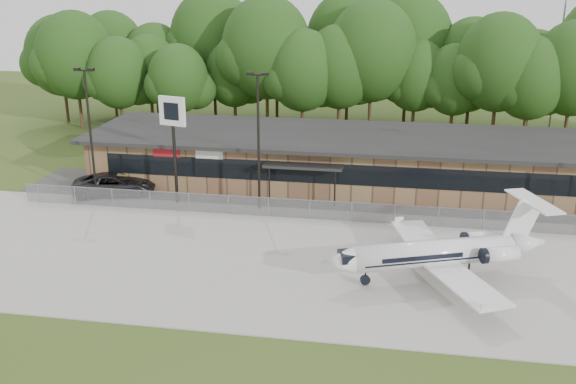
% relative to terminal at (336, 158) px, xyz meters
% --- Properties ---
extents(ground, '(160.00, 160.00, 0.00)m').
position_rel_terminal_xyz_m(ground, '(0.00, -23.94, -2.18)').
color(ground, '#3C4F1C').
rests_on(ground, ground).
extents(apron, '(64.00, 18.00, 0.08)m').
position_rel_terminal_xyz_m(apron, '(0.00, -15.94, -2.14)').
color(apron, '#9E9B93').
rests_on(apron, ground).
extents(parking_lot, '(50.00, 9.00, 0.06)m').
position_rel_terminal_xyz_m(parking_lot, '(0.00, -4.44, -2.15)').
color(parking_lot, '#383835').
rests_on(parking_lot, ground).
extents(terminal, '(41.00, 11.65, 4.30)m').
position_rel_terminal_xyz_m(terminal, '(0.00, 0.00, 0.00)').
color(terminal, olive).
rests_on(terminal, ground).
extents(fence, '(46.00, 0.04, 1.52)m').
position_rel_terminal_xyz_m(fence, '(0.00, -8.94, -1.40)').
color(fence, gray).
rests_on(fence, ground).
extents(treeline, '(72.00, 12.00, 15.00)m').
position_rel_terminal_xyz_m(treeline, '(0.00, 18.06, 5.32)').
color(treeline, '#1C3C13').
rests_on(treeline, ground).
extents(radio_mast, '(0.20, 0.20, 25.00)m').
position_rel_terminal_xyz_m(radio_mast, '(22.00, 24.06, 10.32)').
color(radio_mast, gray).
rests_on(radio_mast, ground).
extents(light_pole_left, '(1.55, 0.30, 10.23)m').
position_rel_terminal_xyz_m(light_pole_left, '(-18.00, -7.44, 3.80)').
color(light_pole_left, black).
rests_on(light_pole_left, ground).
extents(light_pole_mid, '(1.55, 0.30, 10.23)m').
position_rel_terminal_xyz_m(light_pole_mid, '(-5.00, -7.44, 3.80)').
color(light_pole_mid, black).
rests_on(light_pole_mid, ground).
extents(business_jet, '(13.37, 11.95, 4.58)m').
position_rel_terminal_xyz_m(business_jet, '(7.71, -17.08, -0.54)').
color(business_jet, white).
rests_on(business_jet, ground).
extents(suv, '(6.98, 4.72, 1.78)m').
position_rel_terminal_xyz_m(suv, '(-17.07, -6.12, -1.29)').
color(suv, '#2A2A2C').
rests_on(suv, ground).
extents(pole_sign, '(2.16, 0.80, 8.27)m').
position_rel_terminal_xyz_m(pole_sign, '(-11.53, -7.14, 4.15)').
color(pole_sign, black).
rests_on(pole_sign, ground).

